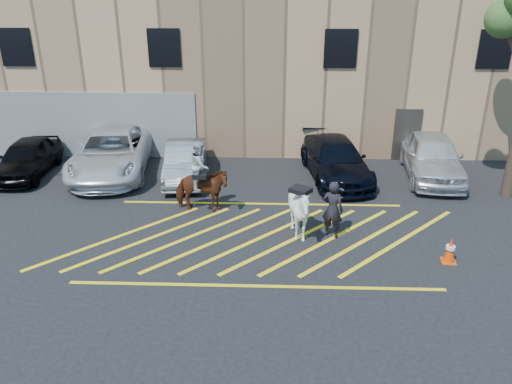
{
  "coord_description": "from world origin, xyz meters",
  "views": [
    {
      "loc": [
        0.37,
        -13.41,
        7.14
      ],
      "look_at": [
        -0.1,
        0.2,
        1.3
      ],
      "focal_mm": 35.0,
      "sensor_mm": 36.0,
      "label": 1
    }
  ],
  "objects_px": {
    "car_white_suv": "(432,156)",
    "saddled_white": "(300,211)",
    "car_blue_suv": "(335,159)",
    "car_white_pickup": "(112,152)",
    "handler": "(333,209)",
    "car_black_suv": "(27,158)",
    "car_silver_sedan": "(186,161)",
    "traffic_cone": "(450,250)",
    "mounted_bay": "(201,184)"
  },
  "relations": [
    {
      "from": "traffic_cone",
      "to": "saddled_white",
      "type": "bearing_deg",
      "value": 162.42
    },
    {
      "from": "mounted_bay",
      "to": "car_blue_suv",
      "type": "bearing_deg",
      "value": 34.58
    },
    {
      "from": "car_blue_suv",
      "to": "saddled_white",
      "type": "relative_size",
      "value": 2.44
    },
    {
      "from": "car_white_pickup",
      "to": "traffic_cone",
      "type": "height_order",
      "value": "car_white_pickup"
    },
    {
      "from": "car_white_suv",
      "to": "car_black_suv",
      "type": "bearing_deg",
      "value": -172.81
    },
    {
      "from": "car_white_pickup",
      "to": "handler",
      "type": "xyz_separation_m",
      "value": [
        8.13,
        -5.12,
        0.05
      ]
    },
    {
      "from": "car_blue_suv",
      "to": "handler",
      "type": "distance_m",
      "value": 4.89
    },
    {
      "from": "car_black_suv",
      "to": "traffic_cone",
      "type": "xyz_separation_m",
      "value": [
        14.44,
        -6.12,
        -0.34
      ]
    },
    {
      "from": "car_black_suv",
      "to": "handler",
      "type": "height_order",
      "value": "handler"
    },
    {
      "from": "car_black_suv",
      "to": "car_white_suv",
      "type": "xyz_separation_m",
      "value": [
        15.74,
        0.32,
        0.13
      ]
    },
    {
      "from": "saddled_white",
      "to": "traffic_cone",
      "type": "xyz_separation_m",
      "value": [
        4.03,
        -1.28,
        -0.5
      ]
    },
    {
      "from": "handler",
      "to": "saddled_white",
      "type": "height_order",
      "value": "handler"
    },
    {
      "from": "car_white_pickup",
      "to": "handler",
      "type": "height_order",
      "value": "handler"
    },
    {
      "from": "handler",
      "to": "traffic_cone",
      "type": "relative_size",
      "value": 2.41
    },
    {
      "from": "mounted_bay",
      "to": "saddled_white",
      "type": "height_order",
      "value": "mounted_bay"
    },
    {
      "from": "handler",
      "to": "traffic_cone",
      "type": "height_order",
      "value": "handler"
    },
    {
      "from": "car_blue_suv",
      "to": "mounted_bay",
      "type": "bearing_deg",
      "value": -153.4
    },
    {
      "from": "car_silver_sedan",
      "to": "car_blue_suv",
      "type": "xyz_separation_m",
      "value": [
        5.76,
        0.27,
        0.05
      ]
    },
    {
      "from": "car_blue_suv",
      "to": "car_silver_sedan",
      "type": "bearing_deg",
      "value": 174.71
    },
    {
      "from": "car_blue_suv",
      "to": "car_white_suv",
      "type": "distance_m",
      "value": 3.74
    },
    {
      "from": "car_black_suv",
      "to": "car_white_pickup",
      "type": "bearing_deg",
      "value": 3.65
    },
    {
      "from": "car_black_suv",
      "to": "car_white_suv",
      "type": "distance_m",
      "value": 15.75
    },
    {
      "from": "car_white_suv",
      "to": "saddled_white",
      "type": "distance_m",
      "value": 7.43
    },
    {
      "from": "car_silver_sedan",
      "to": "handler",
      "type": "bearing_deg",
      "value": -47.34
    },
    {
      "from": "car_black_suv",
      "to": "car_white_pickup",
      "type": "xyz_separation_m",
      "value": [
        3.25,
        0.39,
        0.13
      ]
    },
    {
      "from": "car_black_suv",
      "to": "car_blue_suv",
      "type": "xyz_separation_m",
      "value": [
        12.01,
        0.12,
        0.03
      ]
    },
    {
      "from": "car_blue_suv",
      "to": "traffic_cone",
      "type": "xyz_separation_m",
      "value": [
        2.43,
        -6.25,
        -0.37
      ]
    },
    {
      "from": "car_silver_sedan",
      "to": "saddled_white",
      "type": "xyz_separation_m",
      "value": [
        4.16,
        -4.7,
        0.18
      ]
    },
    {
      "from": "car_blue_suv",
      "to": "car_white_pickup",
      "type": "bearing_deg",
      "value": 170.3
    },
    {
      "from": "car_white_suv",
      "to": "saddled_white",
      "type": "xyz_separation_m",
      "value": [
        -5.34,
        -5.17,
        0.03
      ]
    },
    {
      "from": "car_silver_sedan",
      "to": "traffic_cone",
      "type": "height_order",
      "value": "car_silver_sedan"
    },
    {
      "from": "handler",
      "to": "car_blue_suv",
      "type": "bearing_deg",
      "value": -70.02
    },
    {
      "from": "car_silver_sedan",
      "to": "saddled_white",
      "type": "bearing_deg",
      "value": -54.06
    },
    {
      "from": "car_white_pickup",
      "to": "car_silver_sedan",
      "type": "height_order",
      "value": "car_white_pickup"
    },
    {
      "from": "saddled_white",
      "to": "car_white_pickup",
      "type": "bearing_deg",
      "value": 143.82
    },
    {
      "from": "car_silver_sedan",
      "to": "car_blue_suv",
      "type": "bearing_deg",
      "value": -2.89
    },
    {
      "from": "car_white_suv",
      "to": "handler",
      "type": "height_order",
      "value": "handler"
    },
    {
      "from": "saddled_white",
      "to": "traffic_cone",
      "type": "relative_size",
      "value": 2.84
    },
    {
      "from": "car_white_suv",
      "to": "traffic_cone",
      "type": "bearing_deg",
      "value": -95.43
    },
    {
      "from": "handler",
      "to": "mounted_bay",
      "type": "bearing_deg",
      "value": 6.25
    },
    {
      "from": "saddled_white",
      "to": "mounted_bay",
      "type": "bearing_deg",
      "value": 151.49
    },
    {
      "from": "car_white_pickup",
      "to": "saddled_white",
      "type": "relative_size",
      "value": 2.89
    },
    {
      "from": "car_white_pickup",
      "to": "saddled_white",
      "type": "bearing_deg",
      "value": -42.59
    },
    {
      "from": "car_white_suv",
      "to": "car_white_pickup",
      "type": "bearing_deg",
      "value": -174.29
    },
    {
      "from": "car_black_suv",
      "to": "handler",
      "type": "relative_size",
      "value": 2.35
    },
    {
      "from": "car_white_pickup",
      "to": "car_white_suv",
      "type": "relative_size",
      "value": 1.22
    },
    {
      "from": "car_white_pickup",
      "to": "mounted_bay",
      "type": "xyz_separation_m",
      "value": [
        4.02,
        -3.53,
        0.14
      ]
    },
    {
      "from": "car_white_pickup",
      "to": "car_silver_sedan",
      "type": "distance_m",
      "value": 3.05
    },
    {
      "from": "car_silver_sedan",
      "to": "car_white_suv",
      "type": "height_order",
      "value": "car_white_suv"
    },
    {
      "from": "handler",
      "to": "traffic_cone",
      "type": "xyz_separation_m",
      "value": [
        3.06,
        -1.39,
        -0.51
      ]
    }
  ]
}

